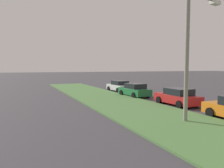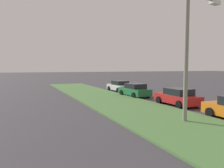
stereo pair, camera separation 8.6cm
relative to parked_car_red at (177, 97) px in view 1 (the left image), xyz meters
name	(u,v)px [view 1 (the left image)]	position (x,y,z in m)	size (l,w,h in m)	color
grass_median	(158,117)	(-3.25, 4.26, -0.66)	(60.00, 6.00, 0.12)	#517F42
parked_car_red	(177,97)	(0.00, 0.00, 0.00)	(4.31, 2.04, 1.47)	red
parked_car_green	(134,90)	(6.37, 0.64, 0.00)	(4.38, 2.18, 1.47)	#1E6B38
parked_car_white	(119,86)	(11.68, 0.03, 0.00)	(4.38, 2.18, 1.47)	silver
streetlight	(191,48)	(-4.91, 3.21, 3.67)	(0.63, 2.87, 7.50)	gray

